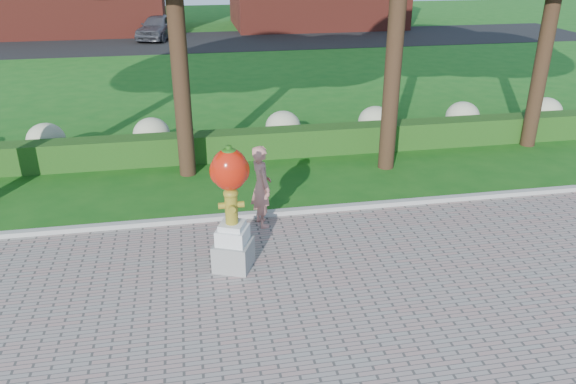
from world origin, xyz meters
name	(u,v)px	position (x,y,z in m)	size (l,w,h in m)	color
ground	(305,288)	(0.00, 0.00, 0.00)	(100.00, 100.00, 0.00)	#165615
curb	(278,213)	(0.00, 3.00, 0.07)	(40.00, 0.18, 0.15)	#ADADA5
lawn_hedge	(255,144)	(0.00, 7.00, 0.40)	(24.00, 0.70, 0.80)	#154714
hydrangea_row	(269,128)	(0.57, 8.00, 0.55)	(20.10, 1.10, 0.99)	#9EA17B
street	(213,41)	(0.00, 28.00, 0.01)	(50.00, 8.00, 0.02)	black
hydrant_sculpture	(231,205)	(-1.22, 0.92, 1.36)	(0.89, 0.89, 2.50)	gray
woman	(261,186)	(-0.43, 2.60, 0.97)	(0.68, 0.44, 1.86)	tan
parked_car	(158,27)	(-3.35, 29.52, 0.79)	(1.81, 4.51, 1.54)	#45464D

